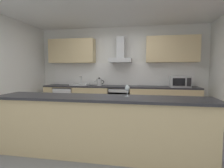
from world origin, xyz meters
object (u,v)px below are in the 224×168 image
(refrigerator, at_px, (66,101))
(sink, at_px, (80,84))
(microwave, at_px, (180,81))
(oven, at_px, (120,102))
(kettle, at_px, (99,82))
(wine_glass, at_px, (127,89))
(range_hood, at_px, (121,54))

(refrigerator, relative_size, sink, 1.70)
(microwave, bearing_deg, sink, 179.20)
(sink, bearing_deg, oven, -0.54)
(microwave, relative_size, kettle, 1.73)
(oven, distance_m, kettle, 0.80)
(sink, xyz_separation_m, wine_glass, (1.59, -2.21, 0.14))
(refrigerator, bearing_deg, oven, 0.10)
(range_hood, bearing_deg, wine_glass, -79.83)
(wine_glass, bearing_deg, refrigerator, 132.73)
(oven, bearing_deg, wine_glass, -79.25)
(kettle, bearing_deg, sink, 175.67)
(microwave, height_order, wine_glass, microwave)
(sink, bearing_deg, microwave, -0.80)
(refrigerator, xyz_separation_m, wine_glass, (2.03, -2.20, 0.64))
(range_hood, height_order, wine_glass, range_hood)
(sink, height_order, range_hood, range_hood)
(microwave, xyz_separation_m, sink, (-2.77, 0.04, -0.12))
(refrigerator, bearing_deg, range_hood, 4.69)
(microwave, height_order, kettle, microwave)
(kettle, distance_m, wine_glass, 2.39)
(oven, height_order, kettle, kettle)
(oven, relative_size, refrigerator, 0.94)
(refrigerator, bearing_deg, kettle, -1.73)
(kettle, xyz_separation_m, range_hood, (0.59, 0.16, 0.78))
(wine_glass, bearing_deg, oven, 100.75)
(kettle, bearing_deg, refrigerator, 178.27)
(kettle, relative_size, range_hood, 0.40)
(oven, distance_m, wine_glass, 2.32)
(refrigerator, bearing_deg, sink, 1.81)
(refrigerator, xyz_separation_m, range_hood, (1.61, 0.13, 1.36))
(refrigerator, distance_m, microwave, 3.27)
(oven, xyz_separation_m, refrigerator, (-1.61, -0.00, -0.03))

